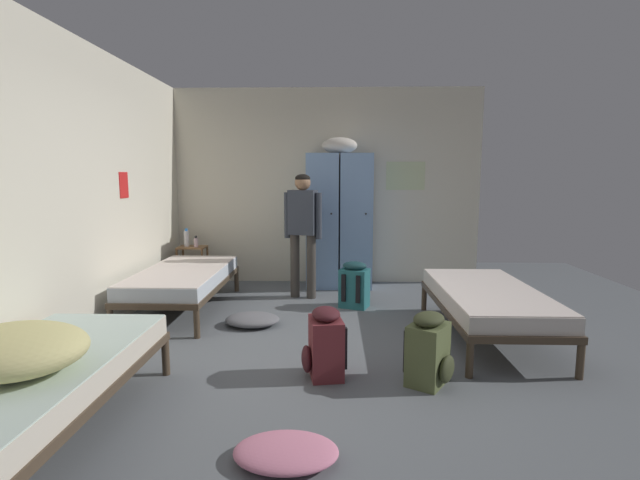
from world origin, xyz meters
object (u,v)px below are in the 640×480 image
bed_right (487,299)px  person_traveler (303,224)px  clothes_pile_pink (286,452)px  shelf_unit (193,262)px  backpack_teal (355,286)px  bed_left_rear (183,278)px  lotion_bottle (196,242)px  bed_left_front (36,378)px  backpack_maroon (325,344)px  water_bottle (187,238)px  backpack_olive (429,350)px  locker_bank (339,218)px  bedding_heap (15,350)px  clothes_pile_grey (252,320)px

bed_right → person_traveler: bearing=142.1°
person_traveler → clothes_pile_pink: 3.60m
shelf_unit → backpack_teal: shelf_unit is taller
bed_left_rear → lotion_bottle: size_ratio=12.24×
bed_left_front → backpack_maroon: size_ratio=3.45×
person_traveler → backpack_teal: 1.03m
bed_left_front → backpack_teal: bearing=55.5°
water_bottle → clothes_pile_pink: 4.48m
bed_left_front → backpack_olive: 2.58m
backpack_olive → clothes_pile_pink: bearing=-134.4°
lotion_bottle → water_bottle: bearing=158.2°
locker_bank → backpack_teal: (0.18, -1.06, -0.71)m
bedding_heap → backpack_teal: bedding_heap is taller
lotion_bottle → clothes_pile_pink: bearing=-67.5°
person_traveler → backpack_maroon: (0.32, -2.38, -0.69)m
shelf_unit → clothes_pile_grey: (1.14, -1.71, -0.28)m
bedding_heap → backpack_olive: size_ratio=1.37×
clothes_pile_pink → backpack_maroon: bearing=80.3°
backpack_olive → clothes_pile_pink: backpack_olive is taller
bedding_heap → backpack_maroon: size_ratio=1.37×
water_bottle → lotion_bottle: size_ratio=1.62×
person_traveler → clothes_pile_grey: (-0.45, -1.16, -0.89)m
locker_bank → water_bottle: bearing=-178.2°
bedding_heap → bed_left_front: bearing=95.7°
shelf_unit → locker_bank: bearing=2.4°
backpack_maroon → bed_left_front: bearing=-150.8°
clothes_pile_pink → bed_right: bearing=49.6°
backpack_olive → backpack_teal: same height
lotion_bottle → locker_bank: bearing=3.6°
bedding_heap → water_bottle: 4.07m
bed_right → clothes_pile_pink: size_ratio=3.27×
locker_bank → bed_left_front: locker_bank is taller
water_bottle → backpack_maroon: size_ratio=0.46×
shelf_unit → lotion_bottle: 0.30m
backpack_teal → backpack_olive: bearing=-77.3°
locker_bank → bed_right: locker_bank is taller
shelf_unit → backpack_maroon: bearing=-56.8°
water_bottle → backpack_olive: size_ratio=0.46×
person_traveler → backpack_teal: (0.64, -0.42, -0.69)m
bed_left_front → lotion_bottle: size_ratio=12.24×
person_traveler → backpack_olive: bearing=-66.1°
bed_right → clothes_pile_grey: (-2.32, 0.29, -0.32)m
backpack_teal → person_traveler: bearing=146.5°
person_traveler → shelf_unit: bearing=160.9°
locker_bank → bedding_heap: (-1.79, -4.12, -0.35)m
bedding_heap → backpack_olive: 2.65m
bed_left_rear → bedding_heap: bedding_heap is taller
bed_right → backpack_teal: (-1.22, 1.03, -0.12)m
water_bottle → backpack_teal: bearing=-23.3°
shelf_unit → person_traveler: size_ratio=0.36×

